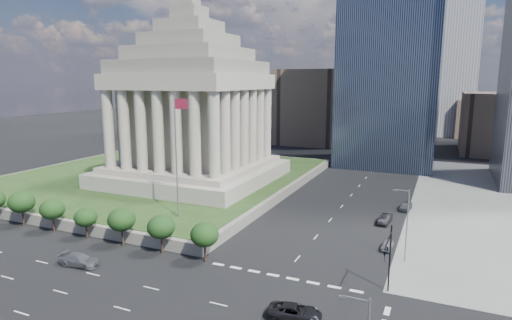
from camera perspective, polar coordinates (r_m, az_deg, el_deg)
The scene contains 16 objects.
ground at distance 135.76m, azimuth 16.32°, elevation -0.04°, with size 500.00×500.00×0.00m, color black.
plaza_terrace at distance 105.85m, azimuth -12.72°, elevation -2.30°, with size 66.00×70.00×1.80m, color slate.
plaza_lawn at distance 105.64m, azimuth -12.74°, elevation -1.80°, with size 64.00×68.00×0.10m, color #203716.
war_memorial at distance 95.42m, azimuth -8.57°, elevation 8.89°, with size 34.00×34.00×39.00m, color #9D9483, non-canonical shape.
flagpole at distance 69.50m, azimuth -10.50°, elevation 1.38°, with size 2.52×0.24×20.00m.
tree_row at distance 73.32m, azimuth -23.67°, elevation -6.99°, with size 53.00×4.00×6.00m, color black, non-canonical shape.
midrise_glass at distance 128.55m, azimuth 17.61°, elevation 12.76°, with size 26.00×26.00×60.00m, color black.
building_filler_ne at distance 163.79m, azimuth 29.15°, elevation 4.33°, with size 20.00×30.00×20.00m, color brown.
building_filler_nw at distance 169.51m, azimuth 7.82°, elevation 7.09°, with size 24.00×30.00×28.00m, color brown.
traffic_signal_ne at distance 50.08m, azimuth 17.24°, elevation -11.91°, with size 0.30×5.74×8.00m.
street_lamp_north at distance 60.49m, azimuth 19.36°, elevation -7.69°, with size 2.13×0.22×10.00m.
pickup_truck at distance 46.39m, azimuth 5.19°, elevation -19.52°, with size 2.55×5.54×1.54m, color black.
suv_grey at distance 62.12m, azimuth -22.49°, elevation -12.20°, with size 2.24×5.51×1.60m, color #54575B.
parked_sedan_near at distance 65.56m, azimuth 17.11°, elevation -10.80°, with size 1.48×3.67×1.25m, color gray.
parked_sedan_mid at distance 76.55m, azimuth 16.85°, elevation -7.55°, with size 1.65×4.73×1.56m, color black.
parked_sedan_far at distance 85.52m, azimuth 19.35°, elevation -5.79°, with size 1.86×4.63×1.58m, color #505357.
Camera 1 is at (17.14, -32.52, 23.99)m, focal length 30.00 mm.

